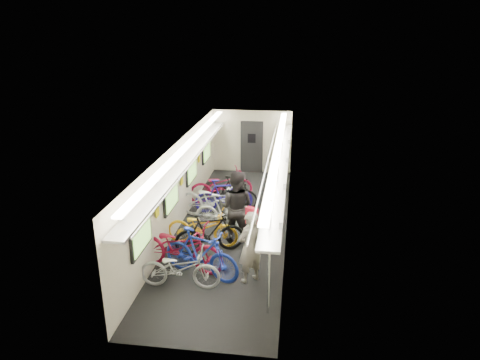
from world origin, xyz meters
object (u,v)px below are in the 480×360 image
(passenger_near, at_px, (250,247))
(backpack, at_px, (252,216))
(bicycle_0, at_px, (180,268))
(bicycle_1, at_px, (201,254))
(passenger_mid, at_px, (236,207))

(passenger_near, height_order, backpack, passenger_near)
(bicycle_0, distance_m, backpack, 1.96)
(bicycle_0, bearing_deg, bicycle_1, -39.15)
(bicycle_1, bearing_deg, passenger_mid, 4.01)
(bicycle_0, bearing_deg, passenger_near, -75.14)
(bicycle_1, bearing_deg, bicycle_0, 162.88)
(passenger_near, distance_m, backpack, 0.79)
(bicycle_0, distance_m, bicycle_1, 0.60)
(passenger_mid, relative_size, backpack, 5.08)
(bicycle_0, distance_m, passenger_mid, 2.49)
(bicycle_0, height_order, bicycle_1, bicycle_1)
(backpack, bearing_deg, passenger_near, -64.73)
(passenger_near, relative_size, passenger_mid, 0.86)
(bicycle_0, relative_size, bicycle_1, 0.91)
(passenger_near, bearing_deg, backpack, -129.70)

